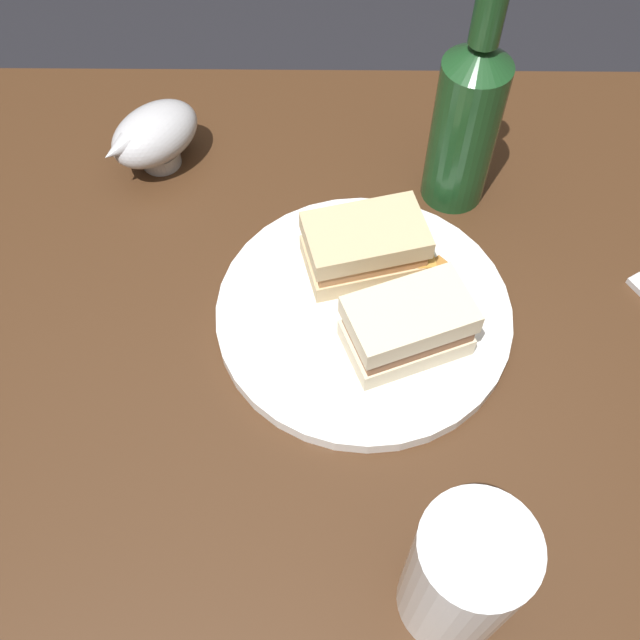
{
  "coord_description": "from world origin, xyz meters",
  "views": [
    {
      "loc": [
        -0.05,
        0.35,
        1.36
      ],
      "look_at": [
        -0.04,
        -0.02,
        0.79
      ],
      "focal_mm": 41.4,
      "sensor_mm": 36.0,
      "label": 1
    }
  ],
  "objects_px": {
    "sandwich_half_left": "(408,326)",
    "pint_glass": "(460,579)",
    "sandwich_half_right": "(365,247)",
    "gravy_boat": "(154,135)",
    "plate": "(364,313)",
    "cider_bottle": "(467,118)"
  },
  "relations": [
    {
      "from": "plate",
      "to": "gravy_boat",
      "type": "bearing_deg",
      "value": -42.68
    },
    {
      "from": "plate",
      "to": "sandwich_half_right",
      "type": "xyz_separation_m",
      "value": [
        -0.0,
        -0.05,
        0.04
      ]
    },
    {
      "from": "sandwich_half_left",
      "to": "pint_glass",
      "type": "xyz_separation_m",
      "value": [
        -0.02,
        0.22,
        0.02
      ]
    },
    {
      "from": "plate",
      "to": "sandwich_half_left",
      "type": "bearing_deg",
      "value": 133.27
    },
    {
      "from": "pint_glass",
      "to": "plate",
      "type": "bearing_deg",
      "value": -77.11
    },
    {
      "from": "sandwich_half_right",
      "to": "cider_bottle",
      "type": "xyz_separation_m",
      "value": [
        -0.1,
        -0.11,
        0.06
      ]
    },
    {
      "from": "sandwich_half_left",
      "to": "cider_bottle",
      "type": "xyz_separation_m",
      "value": [
        -0.06,
        -0.2,
        0.06
      ]
    },
    {
      "from": "sandwich_half_left",
      "to": "gravy_boat",
      "type": "bearing_deg",
      "value": -43.29
    },
    {
      "from": "sandwich_half_right",
      "to": "pint_glass",
      "type": "distance_m",
      "value": 0.32
    },
    {
      "from": "plate",
      "to": "cider_bottle",
      "type": "height_order",
      "value": "cider_bottle"
    },
    {
      "from": "pint_glass",
      "to": "cider_bottle",
      "type": "relative_size",
      "value": 0.54
    },
    {
      "from": "plate",
      "to": "pint_glass",
      "type": "xyz_separation_m",
      "value": [
        -0.06,
        0.26,
        0.05
      ]
    },
    {
      "from": "sandwich_half_right",
      "to": "plate",
      "type": "bearing_deg",
      "value": 89.34
    },
    {
      "from": "sandwich_half_left",
      "to": "gravy_boat",
      "type": "distance_m",
      "value": 0.36
    },
    {
      "from": "sandwich_half_right",
      "to": "gravy_boat",
      "type": "bearing_deg",
      "value": -34.24
    },
    {
      "from": "sandwich_half_right",
      "to": "gravy_boat",
      "type": "height_order",
      "value": "same"
    },
    {
      "from": "plate",
      "to": "gravy_boat",
      "type": "xyz_separation_m",
      "value": [
        0.22,
        -0.21,
        0.03
      ]
    },
    {
      "from": "plate",
      "to": "gravy_boat",
      "type": "relative_size",
      "value": 2.27
    },
    {
      "from": "sandwich_half_left",
      "to": "pint_glass",
      "type": "bearing_deg",
      "value": 95.97
    },
    {
      "from": "sandwich_half_left",
      "to": "sandwich_half_right",
      "type": "xyz_separation_m",
      "value": [
        0.04,
        -0.09,
        -0.0
      ]
    },
    {
      "from": "plate",
      "to": "gravy_boat",
      "type": "distance_m",
      "value": 0.31
    },
    {
      "from": "sandwich_half_left",
      "to": "pint_glass",
      "type": "height_order",
      "value": "pint_glass"
    }
  ]
}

